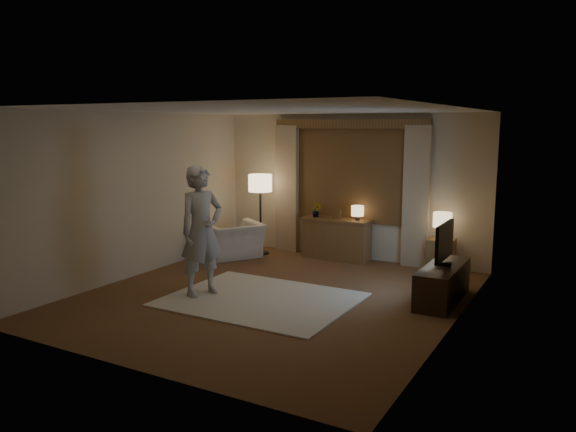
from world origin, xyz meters
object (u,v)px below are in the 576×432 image
Objects in this scene: side_table at (441,256)px; tv_stand at (443,283)px; sideboard at (336,240)px; armchair at (233,240)px; person at (202,231)px.

side_table is 0.40× the size of tv_stand.
armchair is (-1.70, -0.80, -0.03)m from sideboard.
tv_stand is (2.30, -1.55, -0.10)m from sideboard.
armchair is 0.70× the size of tv_stand.
sideboard is 1.23× the size of armchair.
sideboard reaches higher than side_table.
side_table is 3.97m from person.
person reaches higher than sideboard.
sideboard reaches higher than armchair.
side_table is at bearing 104.93° from tv_stand.
person reaches higher than side_table.
side_table is (3.60, 0.75, -0.04)m from armchair.
person is at bearing 57.07° from armchair.
person reaches higher than armchair.
sideboard is 2.14× the size of side_table.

